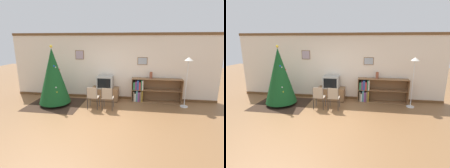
# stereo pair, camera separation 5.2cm
# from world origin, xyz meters

# --- Properties ---
(ground_plane) EXTENTS (24.00, 24.00, 0.00)m
(ground_plane) POSITION_xyz_m (0.00, 0.00, 0.00)
(ground_plane) COLOR brown
(wall_back) EXTENTS (8.51, 0.11, 2.70)m
(wall_back) POSITION_xyz_m (-0.00, 2.49, 1.35)
(wall_back) COLOR silver
(wall_back) RESTS_ON ground_plane
(area_rug) EXTENTS (2.02, 1.70, 0.01)m
(area_rug) POSITION_xyz_m (-1.98, 1.37, 0.00)
(area_rug) COLOR #332319
(area_rug) RESTS_ON ground_plane
(christmas_tree) EXTENTS (1.16, 1.16, 2.24)m
(christmas_tree) POSITION_xyz_m (-1.98, 1.37, 1.13)
(christmas_tree) COLOR maroon
(christmas_tree) RESTS_ON area_rug
(tv_console) EXTENTS (1.08, 0.54, 0.54)m
(tv_console) POSITION_xyz_m (-0.17, 2.15, 0.27)
(tv_console) COLOR brown
(tv_console) RESTS_ON ground_plane
(television) EXTENTS (0.63, 0.53, 0.49)m
(television) POSITION_xyz_m (-0.17, 2.14, 0.78)
(television) COLOR #9E9E99
(television) RESTS_ON tv_console
(folding_chair_left) EXTENTS (0.40, 0.40, 0.82)m
(folding_chair_left) POSITION_xyz_m (-0.44, 1.16, 0.47)
(folding_chair_left) COLOR tan
(folding_chair_left) RESTS_ON ground_plane
(folding_chair_right) EXTENTS (0.40, 0.40, 0.82)m
(folding_chair_right) POSITION_xyz_m (0.10, 1.16, 0.47)
(folding_chair_right) COLOR tan
(folding_chair_right) RESTS_ON ground_plane
(bookshelf) EXTENTS (1.94, 0.36, 0.95)m
(bookshelf) POSITION_xyz_m (1.53, 2.25, 0.46)
(bookshelf) COLOR olive
(bookshelf) RESTS_ON ground_plane
(vase) EXTENTS (0.11, 0.11, 0.26)m
(vase) POSITION_xyz_m (1.63, 2.27, 1.08)
(vase) COLOR brown
(vase) RESTS_ON bookshelf
(standing_lamp) EXTENTS (0.28, 0.28, 1.84)m
(standing_lamp) POSITION_xyz_m (2.87, 1.85, 1.41)
(standing_lamp) COLOR silver
(standing_lamp) RESTS_ON ground_plane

